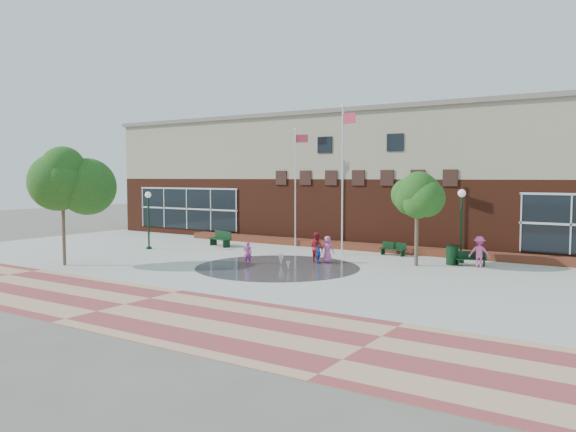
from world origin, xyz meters
The scene contains 23 objects.
ground centered at (0.00, 0.00, 0.00)m, with size 120.00×120.00×0.00m, color #666056.
plaza_concrete centered at (0.00, 4.00, 0.00)m, with size 46.00×18.00×0.01m, color #A8A8A0.
paver_band centered at (0.00, -7.00, 0.00)m, with size 46.00×6.00×0.01m, color #973C3E.
splash_pad centered at (0.00, 3.00, 0.00)m, with size 8.40×8.40×0.01m, color #383A3D.
library_building centered at (0.00, 17.48, 4.64)m, with size 44.40×10.40×9.20m.
flower_bed centered at (0.00, 11.60, 0.00)m, with size 26.00×1.20×0.40m, color maroon.
flagpole_left centered at (-3.80, 10.90, 4.38)m, with size 0.88×0.36×7.86m.
flagpole_right centered at (0.74, 8.87, 4.94)m, with size 1.05×0.41×8.85m.
lamp_left centered at (-11.03, 4.60, 2.30)m, with size 0.39×0.39×3.71m.
lamp_right centered at (7.51, 9.51, 2.48)m, with size 0.42×0.42×3.99m.
bench_left centered at (-8.08, 8.17, 0.34)m, with size 2.14×1.25×1.04m.
bench_mid centered at (3.33, 10.28, 0.26)m, with size 1.63×0.66×0.80m.
bench_right centered at (8.27, 8.74, 0.25)m, with size 1.59×0.99×0.78m.
trash_can centered at (7.30, 8.67, 0.55)m, with size 0.66×0.66×1.08m.
tree_big_left centered at (-9.82, -2.48, 4.53)m, with size 3.96×3.96×6.33m.
tree_mid centered at (5.83, 7.31, 3.51)m, with size 2.86×2.86×4.82m.
water_jet_a centered at (-0.12, 3.51, 0.00)m, with size 0.33×0.33×0.64m, color white.
water_jet_b centered at (1.11, 2.30, 0.00)m, with size 0.21×0.21×0.47m, color white.
child_splash centered at (-1.96, 3.07, 0.60)m, with size 0.44×0.29×1.20m, color #C839A0.
adult_red centered at (0.87, 5.52, 0.83)m, with size 0.81×0.63×1.66m, color #A82127.
adult_pink centered at (1.42, 5.74, 0.74)m, with size 0.72×0.47×1.47m, color pink.
child_blue centered at (1.26, 5.03, 0.51)m, with size 0.60×0.25×1.03m, color #1F44AA.
person_bench centered at (8.74, 8.51, 0.81)m, with size 1.05×0.60×1.62m, color #E74C9C.
Camera 1 is at (15.88, -20.72, 4.65)m, focal length 35.00 mm.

